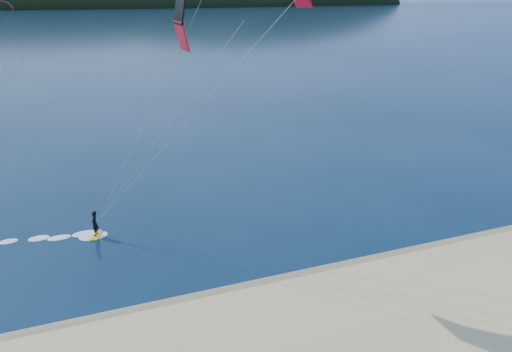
{
  "coord_description": "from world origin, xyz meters",
  "views": [
    {
      "loc": [
        -6.82,
        -16.68,
        16.04
      ],
      "look_at": [
        3.21,
        10.0,
        5.0
      ],
      "focal_mm": 32.92,
      "sensor_mm": 36.0,
      "label": 1
    }
  ],
  "objects": [
    {
      "name": "ground",
      "position": [
        0.0,
        0.0,
        0.0
      ],
      "size": [
        1800.0,
        1800.0,
        0.0
      ],
      "primitive_type": "plane",
      "color": "#071C33",
      "rests_on": "ground"
    },
    {
      "name": "wet_sand",
      "position": [
        0.0,
        4.5,
        0.05
      ],
      "size": [
        220.0,
        2.5,
        0.1
      ],
      "color": "olive",
      "rests_on": "ground"
    },
    {
      "name": "headland",
      "position": [
        0.63,
        745.28,
        0.0
      ],
      "size": [
        1200.0,
        310.0,
        140.0
      ],
      "color": "black",
      "rests_on": "ground"
    },
    {
      "name": "kitesurfer_near",
      "position": [
        2.01,
        10.09,
        14.2
      ],
      "size": [
        24.45,
        8.18,
        18.19
      ],
      "color": "yellow",
      "rests_on": "ground"
    },
    {
      "name": "kitesurfer_far",
      "position": [
        -30.98,
        197.89,
        9.94
      ],
      "size": [
        11.45,
        7.59,
        13.37
      ],
      "color": "yellow",
      "rests_on": "ground"
    }
  ]
}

